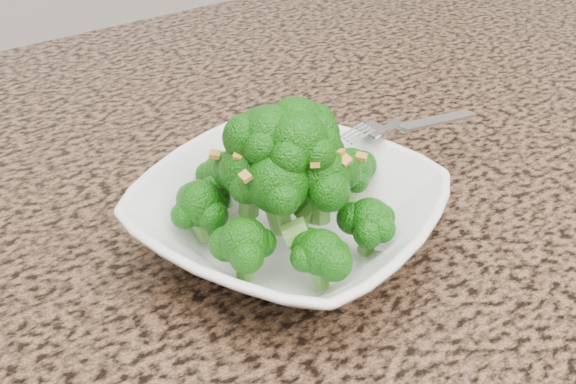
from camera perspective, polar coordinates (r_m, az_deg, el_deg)
granite_counter at (r=0.53m, az=-5.50°, el=-9.17°), size 1.64×1.04×0.03m
bowl at (r=0.54m, az=0.00°, el=-2.07°), size 0.28×0.28×0.05m
broccoli_pile at (r=0.50m, az=0.00°, el=3.80°), size 0.19×0.19×0.08m
garlic_topping at (r=0.49m, az=0.00°, el=7.93°), size 0.11×0.11×0.01m
fork at (r=0.60m, az=8.39°, el=5.17°), size 0.17×0.05×0.01m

